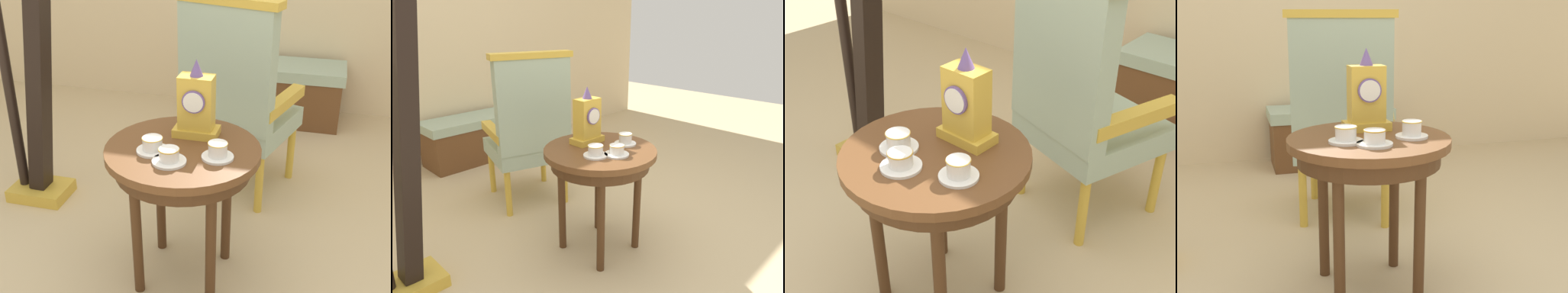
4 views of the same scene
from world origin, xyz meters
TOP-DOWN VIEW (x-y plane):
  - side_table at (0.06, 0.05)m, footprint 0.64×0.64m
  - teacup_left at (-0.05, -0.01)m, footprint 0.13×0.13m
  - teacup_right at (0.04, -0.08)m, footprint 0.13×0.13m
  - teacup_center at (0.21, 0.00)m, footprint 0.13×0.13m
  - mantel_clock at (0.08, 0.18)m, footprint 0.19×0.11m
  - armchair at (0.13, 0.82)m, footprint 0.67×0.66m
  - window_bench at (0.27, 1.95)m, footprint 0.92×0.40m

SIDE VIEW (x-z plane):
  - window_bench at x=0.27m, z-range 0.00..0.44m
  - side_table at x=0.06m, z-range 0.24..0.89m
  - armchair at x=0.13m, z-range 0.02..1.16m
  - teacup_right at x=0.04m, z-range 0.65..0.71m
  - teacup_left at x=-0.05m, z-range 0.65..0.71m
  - teacup_center at x=0.21m, z-range 0.65..0.71m
  - mantel_clock at x=0.08m, z-range 0.62..0.95m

